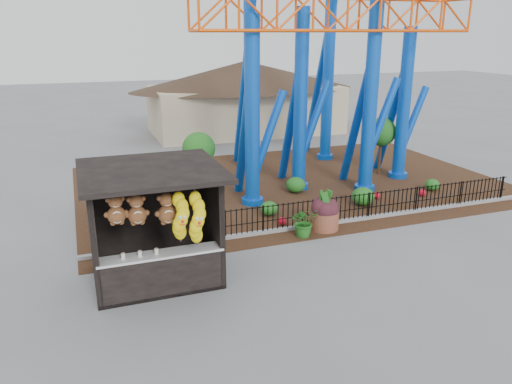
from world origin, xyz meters
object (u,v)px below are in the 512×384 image
object	(u,v)px
potted_plant	(304,222)
prize_booth	(155,228)
terracotta_planter	(324,220)
roller_coaster	(317,30)

from	to	relation	value
potted_plant	prize_booth	bearing A→B (deg)	-153.24
prize_booth	terracotta_planter	size ratio (longest dim) A/B	3.65
roller_coaster	prize_booth	bearing A→B (deg)	-137.91
roller_coaster	potted_plant	size ratio (longest dim) A/B	11.02
prize_booth	terracotta_planter	xyz separation A→B (m)	(5.88, 1.80, -1.22)
prize_booth	roller_coaster	distance (m)	11.98
prize_booth	potted_plant	distance (m)	5.30
roller_coaster	terracotta_planter	distance (m)	8.55
roller_coaster	terracotta_planter	xyz separation A→B (m)	(-2.23, -5.53, -6.12)
roller_coaster	potted_plant	bearing A→B (deg)	-118.14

